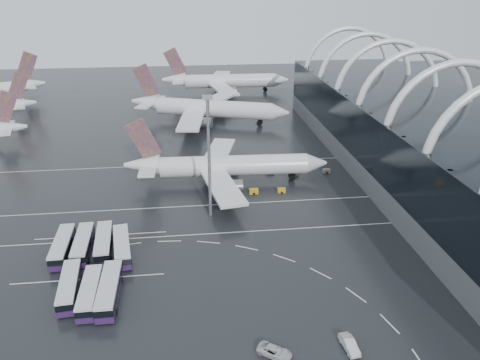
{
  "coord_description": "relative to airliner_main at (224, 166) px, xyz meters",
  "views": [
    {
      "loc": [
        -4.4,
        -91.18,
        51.71
      ],
      "look_at": [
        7.68,
        10.54,
        7.0
      ],
      "focal_mm": 35.0,
      "sensor_mm": 36.0,
      "label": 1
    }
  ],
  "objects": [
    {
      "name": "bus_row_far_b",
      "position": [
        -27.34,
        -48.17,
        -2.92
      ],
      "size": [
        3.29,
        12.9,
        3.16
      ],
      "rotation": [
        0.0,
        0.0,
        1.59
      ],
      "color": "#2C1542",
      "rests_on": "ground"
    },
    {
      "name": "van_curve_c",
      "position": [
        13.43,
        -64.48,
        -3.87
      ],
      "size": [
        2.2,
        4.96,
        1.58
      ],
      "primitive_type": "imported",
      "rotation": [
        0.0,
        0.0,
        0.11
      ],
      "color": "silver",
      "rests_on": "ground"
    },
    {
      "name": "airliner_gate_c",
      "position": [
        9.2,
        107.13,
        0.76
      ],
      "size": [
        60.67,
        56.14,
        21.67
      ],
      "rotation": [
        0.0,
        0.0,
        -0.02
      ],
      "color": "silver",
      "rests_on": "ground"
    },
    {
      "name": "airliner_main",
      "position": [
        0.0,
        0.0,
        0.0
      ],
      "size": [
        54.84,
        48.14,
        18.59
      ],
      "rotation": [
        0.0,
        0.0,
        -0.04
      ],
      "color": "silver",
      "rests_on": "ground"
    },
    {
      "name": "bus_bay_line_south",
      "position": [
        -29.01,
        -41.6,
        -4.65
      ],
      "size": [
        28.0,
        0.25,
        0.01
      ],
      "primitive_type": "cube",
      "color": "silver",
      "rests_on": "ground"
    },
    {
      "name": "bus_row_near_a",
      "position": [
        -35.4,
        -32.27,
        -2.82
      ],
      "size": [
        3.59,
        13.65,
        3.34
      ],
      "rotation": [
        0.0,
        0.0,
        1.6
      ],
      "color": "#2C1542",
      "rests_on": "ground"
    },
    {
      "name": "gse_cart_belly_b",
      "position": [
        20.37,
        2.99,
        -4.01
      ],
      "size": [
        2.36,
        1.39,
        1.29
      ],
      "primitive_type": "cube",
      "color": "slate",
      "rests_on": "ground"
    },
    {
      "name": "van_curve_a",
      "position": [
        1.96,
        -64.52,
        -3.93
      ],
      "size": [
        5.69,
        5.0,
        1.46
      ],
      "primitive_type": "imported",
      "rotation": [
        0.0,
        0.0,
        0.96
      ],
      "color": "silver",
      "rests_on": "ground"
    },
    {
      "name": "airliner_gate_b",
      "position": [
        -1.9,
        57.82,
        0.76
      ],
      "size": [
        60.63,
        53.87,
        21.63
      ],
      "rotation": [
        0.0,
        0.0,
        -0.34
      ],
      "color": "silver",
      "rests_on": "ground"
    },
    {
      "name": "bus_row_near_d",
      "position": [
        -23.5,
        -33.67,
        -2.84
      ],
      "size": [
        4.97,
        13.71,
        3.3
      ],
      "rotation": [
        0.0,
        0.0,
        1.72
      ],
      "color": "#2C1542",
      "rests_on": "ground"
    },
    {
      "name": "gse_cart_belly_d",
      "position": [
        29.82,
        3.16,
        -4.09
      ],
      "size": [
        2.07,
        1.22,
        1.13
      ],
      "primitive_type": "cube",
      "color": "slate",
      "rests_on": "ground"
    },
    {
      "name": "bus_row_far_c",
      "position": [
        -24.06,
        -48.09,
        -2.77
      ],
      "size": [
        3.41,
        13.96,
        3.43
      ],
      "rotation": [
        0.0,
        0.0,
        1.58
      ],
      "color": "#2C1542",
      "rests_on": "ground"
    },
    {
      "name": "van_curve_b",
      "position": [
        2.21,
        -64.59,
        -3.94
      ],
      "size": [
        4.25,
        4.14,
        1.44
      ],
      "primitive_type": "imported",
      "rotation": [
        0.0,
        0.0,
        0.81
      ],
      "color": "silver",
      "rests_on": "ground"
    },
    {
      "name": "lane_marking_mid",
      "position": [
        -5.01,
        -13.6,
        -4.65
      ],
      "size": [
        120.0,
        0.25,
        0.01
      ],
      "primitive_type": "cube",
      "color": "silver",
      "rests_on": "ground"
    },
    {
      "name": "gse_cart_belly_e",
      "position": [
        13.7,
        5.21,
        -4.07
      ],
      "size": [
        2.14,
        1.26,
        1.17
      ],
      "primitive_type": "cube",
      "color": "gold",
      "rests_on": "ground"
    },
    {
      "name": "bus_row_near_b",
      "position": [
        -31.48,
        -31.87,
        -2.86
      ],
      "size": [
        3.56,
        13.42,
        3.28
      ],
      "rotation": [
        0.0,
        0.0,
        1.61
      ],
      "color": "#2C1542",
      "rests_on": "ground"
    },
    {
      "name": "floodlight_mast",
      "position": [
        -4.76,
        -18.87,
        13.26
      ],
      "size": [
        2.18,
        2.18,
        28.49
      ],
      "color": "gray",
      "rests_on": "ground"
    },
    {
      "name": "bus_row_far_a",
      "position": [
        -31.2,
        -46.1,
        -2.88
      ],
      "size": [
        4.17,
        13.33,
        3.23
      ],
      "rotation": [
        0.0,
        0.0,
        1.66
      ],
      "color": "#2C1542",
      "rests_on": "ground"
    },
    {
      "name": "lane_marking_near",
      "position": [
        -5.01,
        -27.6,
        -4.65
      ],
      "size": [
        120.0,
        0.25,
        0.01
      ],
      "primitive_type": "cube",
      "color": "silver",
      "rests_on": "ground"
    },
    {
      "name": "terminal",
      "position": [
        56.56,
        -5.77,
        6.22
      ],
      "size": [
        42.0,
        160.0,
        34.9
      ],
      "color": "#545758",
      "rests_on": "ground"
    },
    {
      "name": "gse_cart_belly_a",
      "position": [
        14.34,
        -8.37,
        -4.09
      ],
      "size": [
        2.07,
        1.23,
        1.13
      ],
      "primitive_type": "cube",
      "color": "gold",
      "rests_on": "ground"
    },
    {
      "name": "ground",
      "position": [
        -5.01,
        -25.6,
        -4.66
      ],
      "size": [
        420.0,
        420.0,
        0.0
      ],
      "primitive_type": "plane",
      "color": "black",
      "rests_on": "ground"
    },
    {
      "name": "lane_marking_far",
      "position": [
        -5.01,
        14.4,
        -4.65
      ],
      "size": [
        120.0,
        0.25,
        0.01
      ],
      "primitive_type": "cube",
      "color": "silver",
      "rests_on": "ground"
    },
    {
      "name": "bus_bay_line_north",
      "position": [
        -29.01,
        -25.6,
        -4.65
      ],
      "size": [
        28.0,
        0.25,
        0.01
      ],
      "primitive_type": "cube",
      "color": "silver",
      "rests_on": "ground"
    },
    {
      "name": "gse_cart_belly_c",
      "position": [
        7.04,
        -8.23,
        -4.02
      ],
      "size": [
        2.33,
        1.38,
        1.27
      ],
      "primitive_type": "cube",
      "color": "gold",
      "rests_on": "ground"
    },
    {
      "name": "bus_row_near_c",
      "position": [
        -27.36,
        -31.83,
        -2.84
      ],
      "size": [
        4.17,
        13.65,
        3.31
      ],
      "rotation": [
        0.0,
        0.0,
        1.66
      ],
      "color": "#2C1542",
      "rests_on": "ground"
    }
  ]
}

